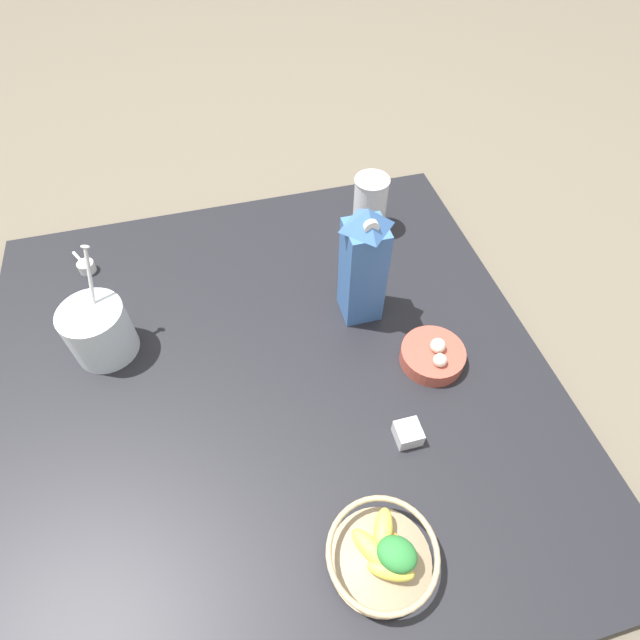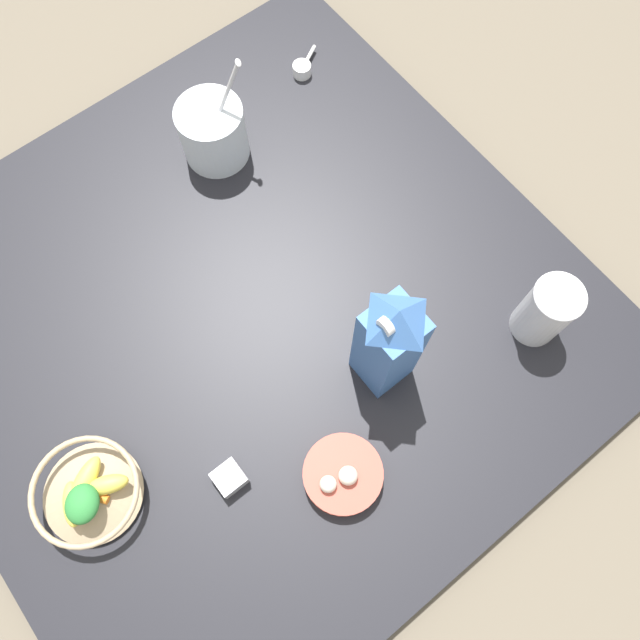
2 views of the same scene
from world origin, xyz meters
name	(u,v)px [view 2 (image 2 of 2)]	position (x,y,z in m)	size (l,w,h in m)	color
ground_plane	(249,318)	(0.00, 0.00, 0.00)	(6.00, 6.00, 0.00)	#665B4C
countertop	(248,315)	(0.00, 0.00, 0.02)	(1.18, 1.18, 0.03)	black
fruit_bowl	(88,492)	(0.11, -0.40, 0.07)	(0.18, 0.18, 0.08)	tan
milk_carton	(389,343)	(0.24, 0.13, 0.18)	(0.08, 0.08, 0.30)	#3D6BB2
yogurt_tub	(213,130)	(-0.33, 0.16, 0.10)	(0.13, 0.14, 0.24)	silver
drinking_cup	(546,311)	(0.35, 0.41, 0.11)	(0.09, 0.09, 0.15)	white
spice_jar	(229,478)	(0.23, -0.20, 0.05)	(0.05, 0.05, 0.03)	silver
measuring_scoop	(302,69)	(-0.38, 0.43, 0.05)	(0.06, 0.08, 0.03)	white
garlic_bowl	(343,475)	(0.35, -0.05, 0.05)	(0.14, 0.14, 0.06)	#B24C3D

